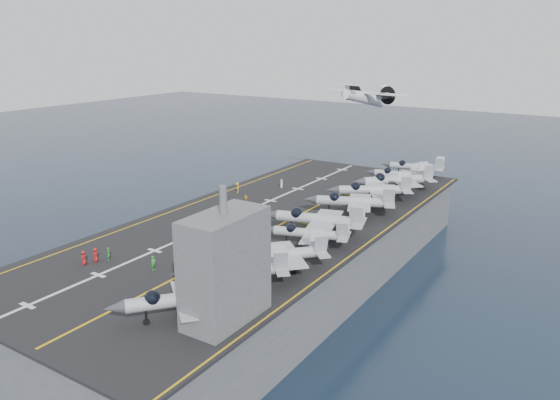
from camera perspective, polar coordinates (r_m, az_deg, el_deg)
The scene contains 31 objects.
ground at distance 95.29m, azimuth -1.32°, elevation -8.10°, with size 500.00×500.00×0.00m, color #142135.
hull at distance 93.32m, azimuth -1.34°, elevation -5.30°, with size 36.00×90.00×10.00m, color #56595E.
flight_deck at distance 91.51m, azimuth -1.36°, elevation -2.28°, with size 38.00×92.00×0.40m, color black.
foul_line at distance 89.88m, azimuth 0.23°, elevation -2.48°, with size 0.35×90.00×0.02m, color gold.
landing_centerline at distance 94.78m, azimuth -4.36°, elevation -1.52°, with size 0.50×90.00×0.02m, color silver.
deck_edge_port at distance 101.52m, azimuth -9.33°, elevation -0.46°, with size 0.25×90.00×0.02m, color gold.
deck_edge_stbd at distance 83.08m, azimuth 9.30°, elevation -4.34°, with size 0.25×90.00×0.02m, color gold.
island_superstructure at distance 57.84m, azimuth -5.78°, elevation -5.70°, with size 5.00×10.00×15.00m, color #56595E, non-canonical shape.
fighter_jet_0 at distance 60.46m, azimuth -10.02°, elevation -10.00°, with size 16.98×17.56×5.11m, color #9AA2AC, non-canonical shape.
fighter_jet_1 at distance 66.78m, azimuth -4.43°, elevation -7.24°, with size 16.76×16.30×4.88m, color #A1ABB3, non-canonical shape.
fighter_jet_2 at distance 71.13m, azimuth 0.07°, elevation -5.63°, with size 16.65×16.82×4.93m, color #99A3AB, non-canonical shape.
fighter_jet_3 at distance 79.33m, azimuth 3.22°, elevation -3.42°, with size 15.09×12.25×4.54m, color #8B949B, non-canonical shape.
fighter_jet_4 at distance 83.95m, azimuth 4.12°, elevation -1.91°, with size 18.49×14.77×5.61m, color #989EA7, non-canonical shape.
fighter_jet_5 at distance 93.95m, azimuth 7.81°, elevation -0.07°, with size 18.40×15.65×5.41m, color #8E979D, non-canonical shape.
fighter_jet_6 at distance 101.85m, azimuth 9.80°, elevation 1.14°, with size 18.69×17.21×5.40m, color #9FA8AF, non-canonical shape.
fighter_jet_7 at distance 109.25m, azimuth 12.18°, elevation 2.15°, with size 19.49×19.38×5.73m, color #9FA8B0, non-canonical shape.
fighter_jet_8 at distance 115.66m, azimuth 12.65°, elevation 2.65°, with size 15.06×11.46×4.72m, color gray, non-canonical shape.
tow_cart_a at distance 76.04m, azimuth -7.84°, elevation -5.79°, with size 2.41×1.95×1.25m, color #C09A0E, non-canonical shape.
tow_cart_b at distance 90.22m, azimuth 2.75°, elevation -2.02°, with size 2.09×1.36×1.25m, color gold, non-canonical shape.
tow_cart_c at distance 107.64m, azimuth 7.16°, elevation 0.95°, with size 2.22×1.57×1.25m, color #CCA308, non-canonical shape.
crew_0 at distance 78.83m, azimuth -18.72°, elevation -5.45°, with size 1.39×1.39×1.96m, color #B21919.
crew_1 at distance 78.82m, azimuth -17.49°, elevation -5.38°, with size 1.26×1.31×1.83m, color #268C33.
crew_2 at distance 84.07m, azimuth -8.96°, elevation -3.39°, with size 1.36×1.33×1.91m, color #247E39.
crew_3 at distance 108.05m, azimuth -4.48°, elevation 1.29°, with size 1.40×1.42×1.99m, color yellow.
crew_4 at distance 101.28m, azimuth -3.60°, elevation 0.16°, with size 1.16×1.10×1.62m, color yellow.
crew_5 at distance 111.28m, azimuth 0.16°, elevation 1.73°, with size 0.96×1.19×1.74m, color silver.
crew_6 at distance 73.92m, azimuth -13.07°, elevation -6.44°, with size 0.86×1.24×2.00m, color green.
crew_7 at distance 81.88m, azimuth -6.18°, elevation -3.89°, with size 1.08×0.75×1.73m, color white.
transport_plane at distance 140.16m, azimuth 8.76°, elevation 10.45°, with size 27.77×21.50×5.90m, color white, non-canonical shape.
fighter_jet_9 at distance 123.49m, azimuth 14.04°, elevation 3.43°, with size 15.06×11.46×4.72m, color gray, non-canonical shape.
crew_8 at distance 78.38m, azimuth -19.82°, elevation -5.68°, with size 1.39×1.39×1.96m, color #B21919.
Camera 1 is at (48.71, -71.64, 39.70)m, focal length 35.00 mm.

